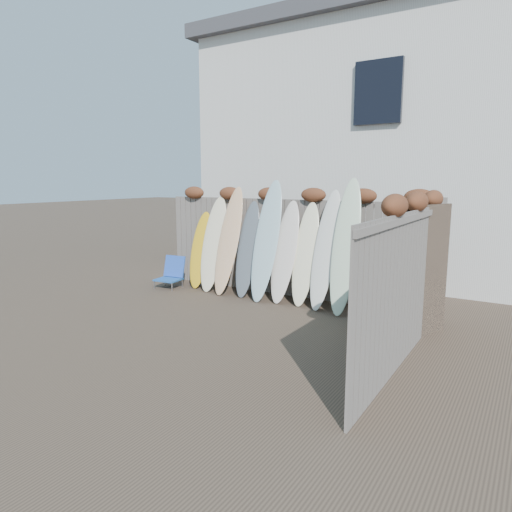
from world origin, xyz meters
The scene contains 16 objects.
ground centered at (0.00, 0.00, 0.00)m, with size 80.00×80.00×0.00m, color #493A2D.
back_fence centered at (0.06, 2.39, 1.18)m, with size 6.05×0.28×2.24m.
right_fence centered at (2.99, 0.25, 1.14)m, with size 0.28×4.40×2.24m.
house centered at (0.50, 6.50, 3.20)m, with size 8.50×5.50×6.33m.
beach_chair centered at (-2.53, 1.66, 0.32)m, with size 0.57×0.61×0.69m.
wooden_crate centered at (2.46, 0.94, 0.36)m, with size 0.63×0.52×0.73m, color #69604F.
lattice_panel centered at (2.98, 1.16, 1.02)m, with size 0.06×1.35×2.03m, color brown.
surfboard_0 centered at (-2.00, 2.05, 0.84)m, with size 0.48×0.07×1.75m, color gold.
surfboard_1 centered at (-1.58, 1.98, 1.02)m, with size 0.54×0.07×2.12m, color beige.
surfboard_2 centered at (-1.14, 1.93, 1.13)m, with size 0.51×0.07×2.35m, color #E3B073.
surfboard_3 centered at (-0.68, 1.96, 0.98)m, with size 0.46×0.07×2.04m, color #4F5861.
surfboard_4 centered at (-0.20, 1.91, 1.20)m, with size 0.53×0.07×2.50m, color #9FC4CE.
surfboard_5 centered at (0.20, 1.96, 1.00)m, with size 0.50×0.07×2.08m, color silver.
surfboard_6 centered at (0.63, 2.00, 0.99)m, with size 0.47×0.07×2.05m, color #FDF8CB.
surfboard_7 centered at (1.06, 1.95, 1.11)m, with size 0.47×0.07×2.31m, color silver.
surfboard_8 centered at (1.47, 1.89, 1.22)m, with size 0.48×0.07×2.54m, color beige.
Camera 1 is at (4.40, -5.86, 2.40)m, focal length 32.00 mm.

